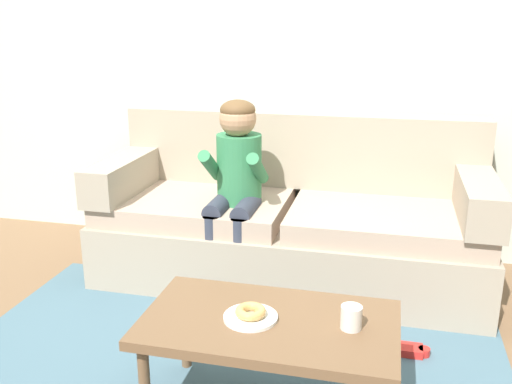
# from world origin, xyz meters

# --- Properties ---
(ground) EXTENTS (10.00, 10.00, 0.00)m
(ground) POSITION_xyz_m (0.00, 0.00, 0.00)
(ground) COLOR brown
(wall_back) EXTENTS (8.00, 0.10, 2.80)m
(wall_back) POSITION_xyz_m (0.00, 1.40, 1.40)
(wall_back) COLOR beige
(wall_back) RESTS_ON ground
(area_rug) EXTENTS (2.56, 1.83, 0.01)m
(area_rug) POSITION_xyz_m (0.00, -0.25, 0.01)
(area_rug) COLOR #476675
(area_rug) RESTS_ON ground
(couch) EXTENTS (2.26, 0.90, 0.97)m
(couch) POSITION_xyz_m (0.12, 0.85, 0.35)
(couch) COLOR tan
(couch) RESTS_ON ground
(coffee_table) EXTENTS (0.98, 0.56, 0.42)m
(coffee_table) POSITION_xyz_m (0.27, -0.45, 0.38)
(coffee_table) COLOR brown
(coffee_table) RESTS_ON ground
(person_child) EXTENTS (0.34, 0.58, 1.10)m
(person_child) POSITION_xyz_m (-0.17, 0.64, 0.67)
(person_child) COLOR #337A4C
(person_child) RESTS_ON ground
(plate) EXTENTS (0.21, 0.21, 0.01)m
(plate) POSITION_xyz_m (0.20, -0.47, 0.43)
(plate) COLOR white
(plate) RESTS_ON coffee_table
(donut) EXTENTS (0.17, 0.17, 0.04)m
(donut) POSITION_xyz_m (0.20, -0.47, 0.46)
(donut) COLOR tan
(donut) RESTS_ON plate
(mug) EXTENTS (0.08, 0.08, 0.09)m
(mug) POSITION_xyz_m (0.58, -0.45, 0.47)
(mug) COLOR silver
(mug) RESTS_ON coffee_table
(toy_controller) EXTENTS (0.23, 0.09, 0.05)m
(toy_controller) POSITION_xyz_m (0.81, 0.10, 0.03)
(toy_controller) COLOR red
(toy_controller) RESTS_ON ground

